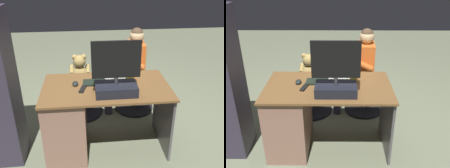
{
  "view_description": "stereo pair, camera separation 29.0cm",
  "coord_description": "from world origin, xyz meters",
  "views": [
    {
      "loc": [
        0.18,
        2.56,
        1.88
      ],
      "look_at": [
        -0.1,
        -0.03,
        0.6
      ],
      "focal_mm": 39.96,
      "sensor_mm": 36.0,
      "label": 1
    },
    {
      "loc": [
        -0.11,
        2.58,
        1.88
      ],
      "look_at": [
        -0.1,
        -0.03,
        0.6
      ],
      "focal_mm": 39.96,
      "sensor_mm": 36.0,
      "label": 2
    }
  ],
  "objects": [
    {
      "name": "ground_plane",
      "position": [
        0.0,
        0.0,
        0.0
      ],
      "size": [
        10.0,
        10.0,
        0.0
      ],
      "primitive_type": "plane",
      "color": "#666D54"
    },
    {
      "name": "desk",
      "position": [
        0.34,
        0.32,
        0.4
      ],
      "size": [
        1.29,
        0.73,
        0.75
      ],
      "color": "brown",
      "rests_on": "ground_plane"
    },
    {
      "name": "monitor",
      "position": [
        -0.08,
        0.48,
        0.89
      ],
      "size": [
        0.45,
        0.24,
        0.52
      ],
      "color": "black",
      "rests_on": "desk"
    },
    {
      "name": "keyboard",
      "position": [
        0.02,
        0.24,
        0.76
      ],
      "size": [
        0.42,
        0.14,
        0.02
      ],
      "primitive_type": "cube",
      "color": "black",
      "rests_on": "desk"
    },
    {
      "name": "computer_mouse",
      "position": [
        0.31,
        0.26,
        0.77
      ],
      "size": [
        0.06,
        0.1,
        0.04
      ],
      "primitive_type": "ellipsoid",
      "color": "black",
      "rests_on": "desk"
    },
    {
      "name": "cup",
      "position": [
        -0.26,
        0.21,
        0.8
      ],
      "size": [
        0.08,
        0.08,
        0.1
      ],
      "primitive_type": "cylinder",
      "color": "yellow",
      "rests_on": "desk"
    },
    {
      "name": "tv_remote",
      "position": [
        0.24,
        0.37,
        0.76
      ],
      "size": [
        0.08,
        0.16,
        0.02
      ],
      "primitive_type": "cube",
      "rotation": [
        0.0,
        0.0,
        -0.26
      ],
      "color": "black",
      "rests_on": "desk"
    },
    {
      "name": "notebook_binder",
      "position": [
        -0.12,
        0.29,
        0.76
      ],
      "size": [
        0.26,
        0.33,
        0.02
      ],
      "primitive_type": "cube",
      "rotation": [
        0.0,
        0.0,
        0.13
      ],
      "color": "silver",
      "rests_on": "desk"
    },
    {
      "name": "office_chair_teddy",
      "position": [
        0.28,
        -0.42,
        0.25
      ],
      "size": [
        0.57,
        0.57,
        0.47
      ],
      "color": "black",
      "rests_on": "ground_plane"
    },
    {
      "name": "teddy_bear",
      "position": [
        0.28,
        -0.43,
        0.63
      ],
      "size": [
        0.27,
        0.27,
        0.38
      ],
      "color": "olive",
      "rests_on": "office_chair_teddy"
    },
    {
      "name": "visitor_chair",
      "position": [
        -0.45,
        -0.45,
        0.26
      ],
      "size": [
        0.53,
        0.53,
        0.47
      ],
      "color": "black",
      "rests_on": "ground_plane"
    },
    {
      "name": "person",
      "position": [
        -0.37,
        -0.45,
        0.68
      ],
      "size": [
        0.54,
        0.49,
        1.15
      ],
      "color": "#C6561E",
      "rests_on": "ground_plane"
    }
  ]
}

